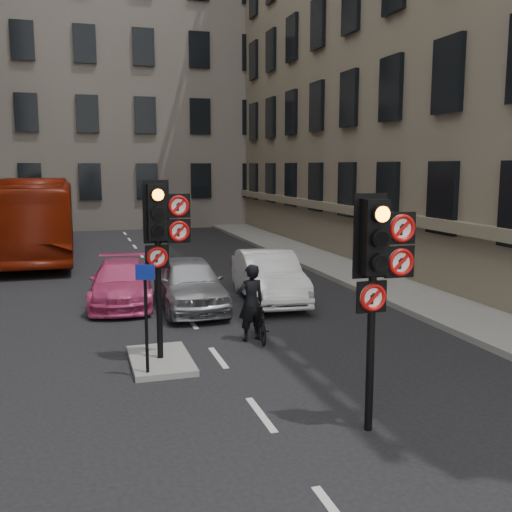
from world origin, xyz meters
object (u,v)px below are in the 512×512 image
motorcycle (260,320)px  motorcyclist (251,303)px  info_sign (146,303)px  bus_red (37,217)px  car_white (269,276)px  car_silver (190,283)px  signal_near (379,262)px  signal_far (162,231)px  car_pink (122,283)px

motorcycle → motorcyclist: (-0.20, 0.01, 0.42)m
motorcyclist → info_sign: 3.19m
bus_red → motorcycle: 16.24m
motorcyclist → car_white: bearing=-123.9°
car_white → motorcycle: 4.02m
car_silver → bus_red: (-4.58, 11.73, 0.99)m
signal_near → car_white: 9.02m
signal_far → motorcyclist: signal_far is taller
signal_near → car_silver: (-1.25, 8.48, -1.86)m
signal_far → motorcyclist: (2.12, 1.01, -1.82)m
motorcycle → info_sign: 3.45m
car_white → motorcycle: bearing=-105.1°
signal_near → bus_red: 21.05m
car_white → motorcyclist: (-1.64, -3.74, 0.15)m
signal_far → info_sign: signal_far is taller
car_white → bus_red: (-6.99, 11.46, 0.98)m
car_silver → car_white: size_ratio=0.96×
car_white → bus_red: 13.46m
car_silver → motorcyclist: bearing=-76.4°
signal_far → motorcycle: bearing=23.4°
info_sign → car_silver: bearing=89.7°
car_pink → info_sign: size_ratio=2.06×
signal_far → bus_red: signal_far is taller
bus_red → motorcycle: bus_red is taller
signal_far → car_white: bearing=51.7°
car_silver → car_white: 2.43m
car_silver → motorcycle: 3.62m
car_silver → info_sign: 5.63m
car_pink → motorcycle: car_pink is taller
car_pink → motorcyclist: bearing=-55.3°
signal_far → motorcyclist: size_ratio=2.02×
motorcyclist → info_sign: info_sign is taller
motorcycle → info_sign: size_ratio=0.76×
signal_far → bus_red: (-3.23, 16.21, -0.99)m
motorcycle → motorcyclist: size_ratio=0.88×
car_pink → info_sign: info_sign is taller
signal_near → car_white: (1.16, 8.76, -1.85)m
signal_near → motorcyclist: (-0.48, 5.01, -1.70)m
bus_red → signal_near: bearing=-74.0°
car_white → car_pink: (-4.19, 0.87, -0.11)m
signal_near → car_pink: bearing=107.4°
signal_far → motorcycle: signal_far is taller
signal_far → car_pink: 6.02m
car_silver → motorcyclist: 3.56m
car_silver → car_pink: size_ratio=1.00×
car_white → motorcyclist: size_ratio=2.51×
signal_far → car_pink: bearing=94.3°
signal_near → motorcyclist: signal_near is taller
signal_far → car_pink: (-0.43, 5.63, -2.08)m
signal_far → bus_red: size_ratio=0.29×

